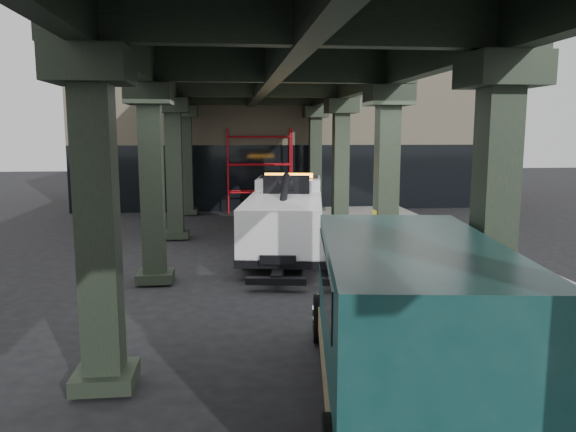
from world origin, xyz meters
TOP-DOWN VIEW (x-y plane):
  - ground at (0.00, 0.00)m, footprint 90.00×90.00m
  - sidewalk at (4.50, 2.00)m, footprint 5.00×40.00m
  - lane_stripe at (1.70, 2.00)m, footprint 0.12×38.00m
  - viaduct at (-0.40, 2.00)m, footprint 7.40×32.00m
  - building at (2.00, 20.00)m, footprint 22.00×10.00m
  - scaffolding at (0.00, 14.64)m, footprint 3.08×0.88m
  - tow_truck at (0.31, 5.32)m, footprint 3.27×7.98m
  - towed_van at (0.87, -5.08)m, footprint 3.07×6.26m

SIDE VIEW (x-z plane):
  - ground at x=0.00m, z-range 0.00..0.00m
  - lane_stripe at x=1.70m, z-range 0.00..0.01m
  - sidewalk at x=4.50m, z-range 0.00..0.15m
  - tow_truck at x=0.31m, z-range -0.03..2.52m
  - towed_van at x=0.87m, z-range 0.09..2.53m
  - scaffolding at x=0.00m, z-range 0.11..4.11m
  - building at x=2.00m, z-range 0.00..8.00m
  - viaduct at x=-0.40m, z-range 2.26..8.66m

